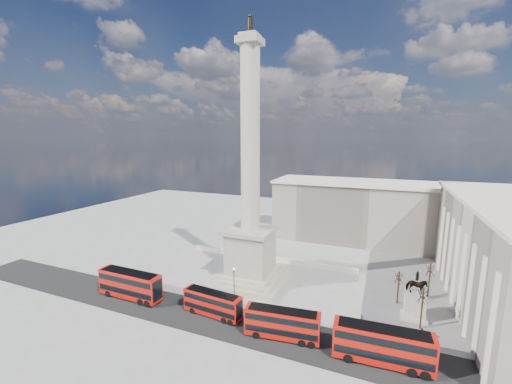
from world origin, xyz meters
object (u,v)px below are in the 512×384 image
object	(u,v)px
red_bus_a	(130,284)
victorian_lamp	(234,282)
red_bus_b	(213,303)
equestrian_statue	(415,302)
pedestrian_walking	(362,319)
red_bus_d	(383,345)
red_bus_c	(283,323)
nelsons_column	(251,218)
pedestrian_standing	(421,334)
pedestrian_crossing	(250,306)

from	to	relation	value
red_bus_a	victorian_lamp	world-z (taller)	victorian_lamp
red_bus_b	equestrian_statue	xyz separation A→B (m)	(29.96, 11.53, 0.62)
pedestrian_walking	red_bus_a	bearing A→B (deg)	156.96
red_bus_d	victorian_lamp	world-z (taller)	victorian_lamp
red_bus_a	red_bus_c	world-z (taller)	red_bus_a
nelsons_column	red_bus_d	distance (m)	31.17
red_bus_d	pedestrian_standing	size ratio (longest dim) A/B	6.73
red_bus_a	equestrian_statue	xyz separation A→B (m)	(46.41, 12.19, 0.12)
nelsons_column	pedestrian_crossing	xyz separation A→B (m)	(4.47, -10.89, -12.03)
nelsons_column	victorian_lamp	xyz separation A→B (m)	(0.69, -8.92, -9.20)
nelsons_column	equestrian_statue	bearing A→B (deg)	-5.23
victorian_lamp	pedestrian_walking	world-z (taller)	victorian_lamp
red_bus_d	pedestrian_crossing	size ratio (longest dim) A/B	6.86
red_bus_a	red_bus_d	xyz separation A→B (m)	(41.83, -0.75, -0.05)
red_bus_a	pedestrian_standing	size ratio (longest dim) A/B	6.82
red_bus_c	pedestrian_walking	size ratio (longest dim) A/B	6.72
red_bus_c	red_bus_d	distance (m)	13.26
nelsons_column	red_bus_d	world-z (taller)	nelsons_column
equestrian_statue	nelsons_column	bearing A→B (deg)	174.77
victorian_lamp	red_bus_c	bearing A→B (deg)	-31.04
victorian_lamp	pedestrian_walking	bearing A→B (deg)	3.51
red_bus_a	pedestrian_standing	distance (m)	47.39
nelsons_column	red_bus_c	size ratio (longest dim) A/B	4.57
red_bus_a	pedestrian_walking	xyz separation A→B (m)	(38.84, 7.27, -1.80)
pedestrian_walking	victorian_lamp	bearing A→B (deg)	149.87
nelsons_column	red_bus_a	bearing A→B (deg)	-138.69
pedestrian_standing	pedestrian_walking	bearing A→B (deg)	-33.35
nelsons_column	red_bus_a	world-z (taller)	nelsons_column
red_bus_a	equestrian_statue	size ratio (longest dim) A/B	1.55
equestrian_statue	pedestrian_walking	size ratio (longest dim) A/B	4.88
pedestrian_walking	equestrian_statue	bearing A→B (deg)	-0.60
red_bus_b	pedestrian_standing	xyz separation A→B (m)	(30.47, 5.75, -1.21)
red_bus_c	pedestrian_standing	world-z (taller)	red_bus_c
pedestrian_standing	red_bus_d	bearing A→B (deg)	27.31
red_bus_d	pedestrian_walking	size ratio (longest dim) A/B	7.48
pedestrian_walking	nelsons_column	bearing A→B (deg)	127.17
equestrian_statue	pedestrian_walking	world-z (taller)	equestrian_statue
nelsons_column	pedestrian_standing	world-z (taller)	nelsons_column
nelsons_column	pedestrian_walking	size ratio (longest dim) A/B	30.69
equestrian_statue	pedestrian_standing	world-z (taller)	equestrian_statue
red_bus_d	equestrian_statue	bearing A→B (deg)	67.62
nelsons_column	red_bus_b	bearing A→B (deg)	-91.99
red_bus_c	equestrian_statue	xyz separation A→B (m)	(17.83, 12.81, 0.46)
red_bus_a	equestrian_statue	distance (m)	47.99
equestrian_statue	pedestrian_walking	bearing A→B (deg)	-146.96
red_bus_b	red_bus_d	distance (m)	25.43
red_bus_d	pedestrian_walking	xyz separation A→B (m)	(-2.99, 8.02, -1.75)
red_bus_d	victorian_lamp	bearing A→B (deg)	161.58
red_bus_d	red_bus_c	bearing A→B (deg)	176.52
pedestrian_crossing	red_bus_a	bearing A→B (deg)	76.91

